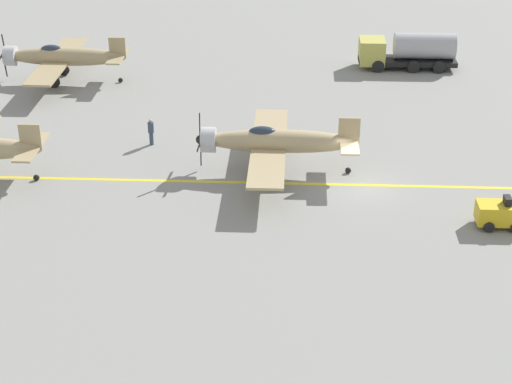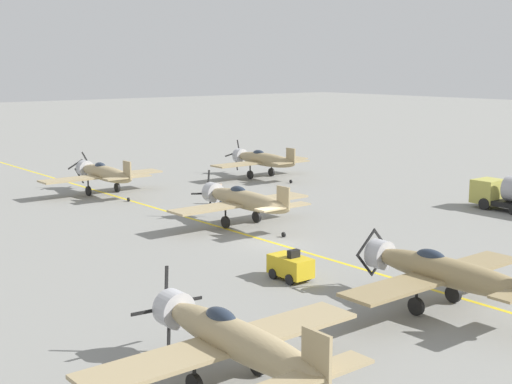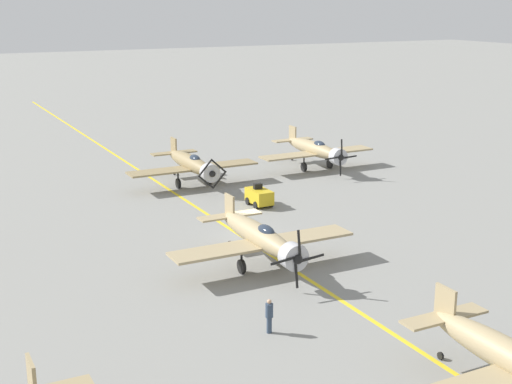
% 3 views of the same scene
% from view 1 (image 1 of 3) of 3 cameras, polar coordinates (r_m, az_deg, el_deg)
% --- Properties ---
extents(ground_plane, '(400.00, 400.00, 0.00)m').
position_cam_1_polar(ground_plane, '(51.60, 6.75, 0.47)').
color(ground_plane, gray).
extents(taxiway_stripe, '(0.30, 160.00, 0.01)m').
position_cam_1_polar(taxiway_stripe, '(51.60, 6.75, 0.48)').
color(taxiway_stripe, yellow).
rests_on(taxiway_stripe, ground).
extents(airplane_mid_center, '(12.00, 9.98, 3.80)m').
position_cam_1_polar(airplane_mid_center, '(52.14, 1.24, 3.38)').
color(airplane_mid_center, tan).
rests_on(airplane_mid_center, ground).
extents(airplane_far_right, '(12.00, 9.98, 3.78)m').
position_cam_1_polar(airplane_far_right, '(69.72, -12.85, 8.77)').
color(airplane_far_right, tan).
rests_on(airplane_far_right, ground).
extents(fuel_tanker, '(2.67, 8.00, 2.98)m').
position_cam_1_polar(fuel_tanker, '(72.45, 10.06, 9.27)').
color(fuel_tanker, black).
rests_on(fuel_tanker, ground).
extents(tow_tractor, '(1.57, 2.60, 1.79)m').
position_cam_1_polar(tow_tractor, '(48.18, 16.02, -1.38)').
color(tow_tractor, gold).
rests_on(tow_tractor, ground).
extents(ground_crew_walking, '(0.39, 0.39, 1.81)m').
position_cam_1_polar(ground_crew_walking, '(56.85, -7.02, 4.08)').
color(ground_crew_walking, '#334256').
rests_on(ground_crew_walking, ground).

